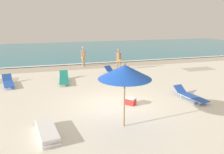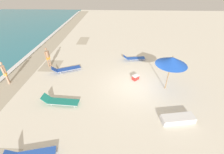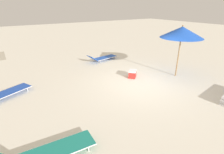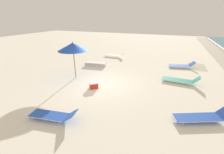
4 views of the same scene
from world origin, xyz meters
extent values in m
cube|color=silver|center=(0.00, 0.00, -0.08)|extent=(60.00, 60.00, 0.16)
cube|color=#B8AE96|center=(-6.19, 6.25, 0.00)|extent=(2.26, 1.37, 0.00)
cylinder|color=#9E7547|center=(-0.20, -2.16, 1.11)|extent=(0.06, 0.06, 2.22)
cone|color=blue|center=(-0.20, -2.16, 2.22)|extent=(2.02, 2.02, 0.52)
cylinder|color=#163D95|center=(-0.20, -2.16, 1.96)|extent=(1.96, 1.96, 0.01)
sphere|color=#9E7547|center=(-0.20, -2.16, 2.51)|extent=(0.07, 0.07, 0.07)
cube|color=white|center=(-3.12, -2.08, 0.06)|extent=(0.88, 1.87, 0.03)
cube|color=silver|center=(-3.12, -2.08, 0.03)|extent=(0.90, 1.91, 0.04)
cube|color=white|center=(-3.12, -2.11, 0.14)|extent=(0.88, 1.87, 0.03)
cube|color=silver|center=(-3.12, -2.11, 0.11)|extent=(0.90, 1.91, 0.04)
cube|color=white|center=(-3.12, -2.07, 0.23)|extent=(0.88, 1.87, 0.03)
cube|color=silver|center=(-3.12, -2.07, 0.20)|extent=(0.90, 1.91, 0.04)
cube|color=white|center=(-3.12, -2.10, 0.31)|extent=(0.88, 1.87, 0.03)
cube|color=silver|center=(-3.12, -2.10, 0.28)|extent=(0.90, 1.91, 0.04)
cube|color=white|center=(-6.68, -1.89, 0.17)|extent=(0.66, 1.81, 0.03)
cylinder|color=silver|center=(-6.98, -1.88, 0.17)|extent=(0.09, 1.79, 0.03)
cylinder|color=silver|center=(-6.38, -1.90, 0.17)|extent=(0.09, 1.79, 0.03)
cube|color=white|center=(-6.65, -0.78, 0.34)|extent=(0.59, 0.47, 0.36)
cylinder|color=silver|center=(-6.96, -2.58, 0.08)|extent=(0.03, 0.03, 0.16)
cylinder|color=silver|center=(-6.45, -2.59, 0.08)|extent=(0.03, 0.03, 0.16)
cylinder|color=silver|center=(-6.91, -1.18, 0.08)|extent=(0.03, 0.03, 0.16)
cylinder|color=silver|center=(-6.40, -1.20, 0.08)|extent=(0.03, 0.03, 0.16)
cube|color=#1E8475|center=(-2.04, 4.58, 0.17)|extent=(0.71, 1.89, 0.03)
cylinder|color=silver|center=(-2.34, 4.59, 0.17)|extent=(0.14, 1.86, 0.03)
cylinder|color=silver|center=(-1.74, 4.56, 0.17)|extent=(0.14, 1.86, 0.03)
cube|color=#1E8475|center=(-1.97, 5.70, 0.37)|extent=(0.60, 0.45, 0.41)
cylinder|color=silver|center=(-2.34, 3.87, 0.08)|extent=(0.03, 0.03, 0.16)
cylinder|color=silver|center=(-1.83, 3.84, 0.08)|extent=(0.03, 0.03, 0.16)
cylinder|color=silver|center=(-2.25, 5.32, 0.08)|extent=(0.03, 0.03, 0.16)
cylinder|color=silver|center=(-1.74, 5.29, 0.08)|extent=(0.03, 0.03, 0.16)
cube|color=blue|center=(-5.43, 4.76, 0.17)|extent=(0.95, 1.72, 0.03)
cylinder|color=silver|center=(-5.72, 4.69, 0.17)|extent=(0.40, 1.59, 0.03)
cylinder|color=silver|center=(-5.14, 4.82, 0.17)|extent=(0.40, 1.59, 0.03)
cube|color=blue|center=(-5.66, 5.75, 0.36)|extent=(0.66, 0.55, 0.39)
cylinder|color=silver|center=(-5.54, 4.08, 0.08)|extent=(0.03, 0.03, 0.16)
cylinder|color=silver|center=(-5.04, 4.19, 0.08)|extent=(0.03, 0.03, 0.16)
cylinder|color=silver|center=(-5.82, 5.32, 0.08)|extent=(0.03, 0.03, 0.16)
cylinder|color=silver|center=(-5.33, 5.43, 0.08)|extent=(0.03, 0.03, 0.16)
cube|color=blue|center=(4.17, -0.52, 0.17)|extent=(0.85, 1.71, 0.03)
cylinder|color=silver|center=(3.87, -0.56, 0.17)|extent=(0.29, 1.62, 0.03)
cylinder|color=silver|center=(4.47, -0.47, 0.17)|extent=(0.29, 1.62, 0.03)
cube|color=blue|center=(4.01, 0.52, 0.33)|extent=(0.64, 0.55, 0.34)
cylinder|color=silver|center=(4.02, -1.19, 0.08)|extent=(0.03, 0.03, 0.16)
cylinder|color=silver|center=(4.52, -1.11, 0.08)|extent=(0.03, 0.03, 0.16)
cylinder|color=silver|center=(3.82, 0.08, 0.08)|extent=(0.03, 0.03, 0.16)
cylinder|color=silver|center=(4.32, 0.16, 0.08)|extent=(0.03, 0.03, 0.16)
cube|color=blue|center=(1.97, 5.38, 0.17)|extent=(1.33, 1.96, 0.03)
cylinder|color=silver|center=(1.70, 5.26, 0.17)|extent=(0.81, 1.73, 0.03)
cylinder|color=silver|center=(2.25, 5.50, 0.17)|extent=(0.81, 1.73, 0.03)
cylinder|color=silver|center=(2.05, 4.61, 0.08)|extent=(0.03, 0.03, 0.16)
cylinder|color=silver|center=(2.51, 4.82, 0.08)|extent=(0.03, 0.03, 0.16)
cylinder|color=silver|center=(1.44, 5.94, 0.08)|extent=(0.03, 0.03, 0.16)
cylinder|color=silver|center=(1.90, 6.15, 0.08)|extent=(0.03, 0.03, 0.16)
cube|color=red|center=(0.84, -0.13, 0.16)|extent=(0.58, 0.58, 0.32)
cube|color=white|center=(0.84, -0.13, 0.35)|extent=(0.60, 0.61, 0.05)
camera|label=1|loc=(-2.83, -9.57, 4.13)|focal=35.00mm
camera|label=2|loc=(-8.81, 1.30, 6.65)|focal=24.00mm
camera|label=3|loc=(-5.47, 5.19, 3.42)|focal=28.00mm
camera|label=4|loc=(8.09, 3.98, 4.10)|focal=24.00mm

